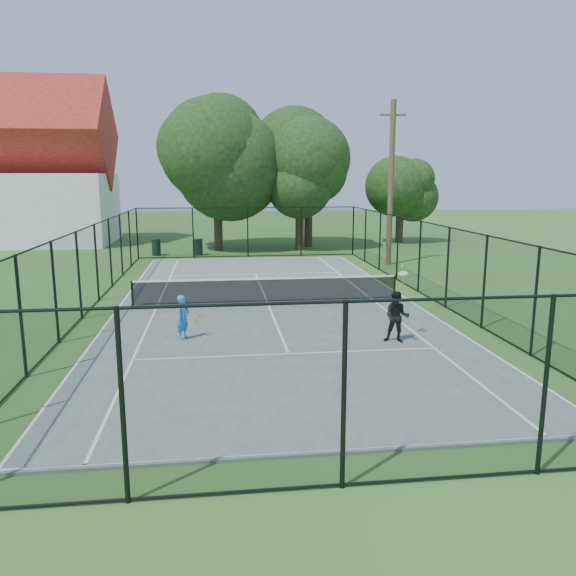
{
  "coord_description": "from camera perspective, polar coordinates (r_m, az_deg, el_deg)",
  "views": [
    {
      "loc": [
        -1.84,
        -20.8,
        4.75
      ],
      "look_at": [
        0.42,
        -3.0,
        1.2
      ],
      "focal_mm": 35.0,
      "sensor_mm": 36.0,
      "label": 1
    }
  ],
  "objects": [
    {
      "name": "ground",
      "position": [
        21.42,
        -2.12,
        -1.63
      ],
      "size": [
        120.0,
        120.0,
        0.0
      ],
      "primitive_type": "plane",
      "color": "#3C5B1F"
    },
    {
      "name": "tree_far_right",
      "position": [
        42.42,
        11.37,
        9.42
      ],
      "size": [
        4.39,
        4.39,
        5.81
      ],
      "color": "#332114",
      "rests_on": "ground"
    },
    {
      "name": "tree_near_mid",
      "position": [
        37.04,
        1.2,
        10.96
      ],
      "size": [
        5.72,
        5.72,
        7.48
      ],
      "color": "#332114",
      "rests_on": "ground"
    },
    {
      "name": "trash_bin_left",
      "position": [
        35.56,
        -13.24,
        4.07
      ],
      "size": [
        0.58,
        0.58,
        1.03
      ],
      "color": "black",
      "rests_on": "ground"
    },
    {
      "name": "utility_pole",
      "position": [
        31.25,
        10.41,
        10.45
      ],
      "size": [
        1.4,
        0.3,
        8.76
      ],
      "color": "#4C3823",
      "rests_on": "ground"
    },
    {
      "name": "tree_near_left",
      "position": [
        37.28,
        -7.28,
        13.39
      ],
      "size": [
        7.77,
        7.77,
        10.13
      ],
      "color": "#332114",
      "rests_on": "ground"
    },
    {
      "name": "tennis_net",
      "position": [
        21.3,
        -2.13,
        -0.11
      ],
      "size": [
        10.08,
        0.08,
        0.95
      ],
      "color": "black",
      "rests_on": "tennis_court"
    },
    {
      "name": "building",
      "position": [
        45.41,
        -27.2,
        10.21
      ],
      "size": [
        15.3,
        8.15,
        11.87
      ],
      "color": "silver",
      "rests_on": "ground"
    },
    {
      "name": "fence",
      "position": [
        21.14,
        -2.15,
        2.34
      ],
      "size": [
        13.1,
        26.1,
        3.0
      ],
      "color": "black",
      "rests_on": "ground"
    },
    {
      "name": "trash_bin_right",
      "position": [
        35.19,
        -9.11,
        4.13
      ],
      "size": [
        0.58,
        0.58,
        1.01
      ],
      "color": "black",
      "rests_on": "ground"
    },
    {
      "name": "player_black",
      "position": [
        16.44,
        11.01,
        -2.88
      ],
      "size": [
        0.89,
        0.92,
        2.16
      ],
      "color": "black",
      "rests_on": "tennis_court"
    },
    {
      "name": "tree_near_right",
      "position": [
        38.95,
        2.12,
        12.3
      ],
      "size": [
        6.28,
        6.28,
        8.66
      ],
      "color": "#332114",
      "rests_on": "ground"
    },
    {
      "name": "player_blue",
      "position": [
        16.72,
        -10.59,
        -2.96
      ],
      "size": [
        0.84,
        0.57,
        1.32
      ],
      "color": "#1B7FE7",
      "rests_on": "tennis_court"
    },
    {
      "name": "tennis_court",
      "position": [
        21.41,
        -2.12,
        -1.55
      ],
      "size": [
        11.0,
        24.0,
        0.06
      ],
      "primitive_type": "cube",
      "color": "#516057",
      "rests_on": "ground"
    }
  ]
}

